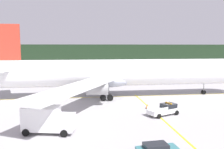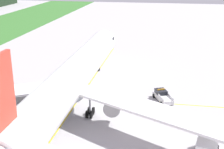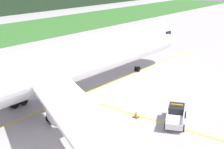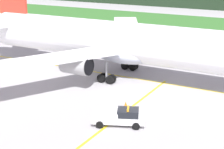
{
  "view_description": "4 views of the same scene",
  "coord_description": "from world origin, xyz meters",
  "px_view_note": "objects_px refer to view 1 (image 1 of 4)",
  "views": [
    {
      "loc": [
        -8.63,
        -44.5,
        10.88
      ],
      "look_at": [
        -2.35,
        6.31,
        4.81
      ],
      "focal_mm": 38.66,
      "sensor_mm": 36.0,
      "label": 1
    },
    {
      "loc": [
        -48.05,
        -9.02,
        22.8
      ],
      "look_at": [
        3.47,
        0.31,
        4.64
      ],
      "focal_mm": 50.5,
      "sensor_mm": 36.0,
      "label": 2
    },
    {
      "loc": [
        -28.37,
        -24.75,
        16.85
      ],
      "look_at": [
        3.99,
        0.51,
        4.11
      ],
      "focal_mm": 54.0,
      "sensor_mm": 36.0,
      "label": 3
    },
    {
      "loc": [
        20.37,
        -39.32,
        16.32
      ],
      "look_at": [
        -0.56,
        -1.91,
        2.92
      ],
      "focal_mm": 58.68,
      "sensor_mm": 36.0,
      "label": 4
    }
  ],
  "objects_px": {
    "ops_pickup_truck": "(165,109)",
    "staff_car": "(157,149)",
    "catering_truck": "(47,119)",
    "apron_cone": "(147,106)",
    "airliner": "(118,73)"
  },
  "relations": [
    {
      "from": "airliner",
      "to": "catering_truck",
      "type": "xyz_separation_m",
      "value": [
        -12.11,
        -20.73,
        -3.34
      ]
    },
    {
      "from": "airliner",
      "to": "catering_truck",
      "type": "distance_m",
      "value": 24.24
    },
    {
      "from": "ops_pickup_truck",
      "to": "staff_car",
      "type": "height_order",
      "value": "ops_pickup_truck"
    },
    {
      "from": "catering_truck",
      "to": "staff_car",
      "type": "relative_size",
      "value": 1.55
    },
    {
      "from": "staff_car",
      "to": "apron_cone",
      "type": "relative_size",
      "value": 5.5
    },
    {
      "from": "catering_truck",
      "to": "apron_cone",
      "type": "bearing_deg",
      "value": 33.27
    },
    {
      "from": "ops_pickup_truck",
      "to": "apron_cone",
      "type": "bearing_deg",
      "value": 110.69
    },
    {
      "from": "catering_truck",
      "to": "staff_car",
      "type": "bearing_deg",
      "value": -33.84
    },
    {
      "from": "catering_truck",
      "to": "apron_cone",
      "type": "height_order",
      "value": "catering_truck"
    },
    {
      "from": "staff_car",
      "to": "apron_cone",
      "type": "xyz_separation_m",
      "value": [
        3.96,
        18.14,
        -0.32
      ]
    },
    {
      "from": "ops_pickup_truck",
      "to": "apron_cone",
      "type": "distance_m",
      "value": 4.73
    },
    {
      "from": "catering_truck",
      "to": "apron_cone",
      "type": "xyz_separation_m",
      "value": [
        15.68,
        10.29,
        -1.4
      ]
    },
    {
      "from": "ops_pickup_truck",
      "to": "staff_car",
      "type": "xyz_separation_m",
      "value": [
        -5.62,
        -13.75,
        -0.2
      ]
    },
    {
      "from": "catering_truck",
      "to": "airliner",
      "type": "bearing_deg",
      "value": 59.71
    },
    {
      "from": "airliner",
      "to": "catering_truck",
      "type": "relative_size",
      "value": 9.08
    }
  ]
}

